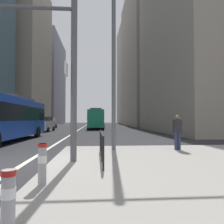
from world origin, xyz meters
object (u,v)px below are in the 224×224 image
Objects in this scene: bollard_front at (8,196)px; bollard_left at (42,162)px; traffic_signal_gantry at (9,46)px; car_receding_near at (93,122)px; car_oncoming_far at (44,124)px; pedestrian_waiting at (177,131)px; city_bus_blue_oncoming at (5,116)px; city_bus_red_receding at (96,118)px; street_lamp_post at (114,44)px; car_receding_far at (98,122)px; car_oncoming_mid at (50,123)px.

bollard_left reaches higher than bollard_front.
car_receding_near is at bearing 86.89° from traffic_signal_gantry.
pedestrian_waiting is (10.68, -19.06, 0.08)m from car_oncoming_far.
city_bus_blue_oncoming is 11.87m from pedestrian_waiting.
city_bus_red_receding is 27.23m from street_lamp_post.
car_receding_far is at bearing 90.37° from street_lamp_post.
car_receding_near is 48.27m from bollard_left.
car_oncoming_mid is 30.60m from street_lamp_post.
car_receding_far is (6.98, 45.43, -0.85)m from city_bus_blue_oncoming.
city_bus_blue_oncoming is 2.81× the size of car_receding_far.
car_receding_far is 0.54× the size of street_lamp_post.
traffic_signal_gantry is at bearing -160.30° from pedestrian_waiting.
pedestrian_waiting is (5.07, 7.19, 0.48)m from bollard_front.
city_bus_red_receding reaches higher than car_oncoming_far.
car_oncoming_far is 4.80× the size of bollard_left.
street_lamp_post reaches higher than city_bus_red_receding.
bollard_left is at bearing -77.05° from car_oncoming_far.
car_oncoming_far is at bearing 112.11° from street_lamp_post.
car_receding_near is at bearing -97.59° from car_receding_far.
car_oncoming_mid is at bearing 97.80° from car_oncoming_far.
city_bus_red_receding is at bearing 50.26° from car_oncoming_far.
street_lamp_post is at bearing 174.92° from pedestrian_waiting.
city_bus_blue_oncoming is at bearing -88.61° from car_oncoming_far.
city_bus_blue_oncoming reaches higher than car_oncoming_mid.
city_bus_blue_oncoming and city_bus_red_receding have the same top height.
car_oncoming_far is at bearing -104.54° from car_receding_near.
car_receding_far is at bearing 88.34° from bollard_front.
pedestrian_waiting is at bearing -29.04° from city_bus_blue_oncoming.
traffic_signal_gantry is 0.83× the size of street_lamp_post.
pedestrian_waiting is at bearing 54.84° from bollard_front.
pedestrian_waiting is at bearing -81.94° from city_bus_red_receding.
car_receding_far is 56.43m from bollard_left.
car_oncoming_mid is at bearing 101.45° from bollard_left.
street_lamp_post reaches higher than pedestrian_waiting.
car_oncoming_mid is 4.41× the size of bollard_left.
street_lamp_post is (0.81, -27.00, 3.45)m from city_bus_red_receding.
car_oncoming_mid reaches higher than bollard_left.
car_oncoming_mid is 37.05m from bollard_front.
street_lamp_post is at bearing 69.50° from bollard_left.
car_oncoming_far is at bearing 99.87° from traffic_signal_gantry.
car_oncoming_far is at bearing 102.08° from bollard_front.
traffic_signal_gantry is 8.42× the size of bollard_front.
pedestrian_waiting is at bearing -60.74° from car_oncoming_far.
car_receding_far is 4.68× the size of bollard_left.
city_bus_blue_oncoming is at bearing -98.99° from car_receding_near.
traffic_signal_gantry is at bearing -80.13° from car_oncoming_far.
traffic_signal_gantry is (3.75, -21.55, 3.15)m from car_oncoming_far.
car_receding_far is 5.44× the size of bollard_front.
city_bus_blue_oncoming is 23.52m from car_oncoming_mid.
car_oncoming_mid is 31.59m from pedestrian_waiting.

